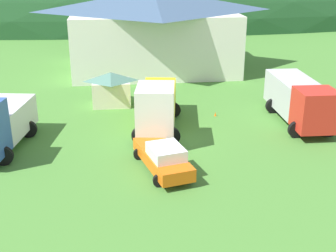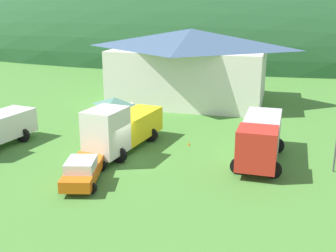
{
  "view_description": "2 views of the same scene",
  "coord_description": "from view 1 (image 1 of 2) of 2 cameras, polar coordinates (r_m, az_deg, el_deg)",
  "views": [
    {
      "loc": [
        -3.48,
        -26.2,
        11.07
      ],
      "look_at": [
        -0.47,
        -1.21,
        1.46
      ],
      "focal_mm": 47.67,
      "sensor_mm": 36.0,
      "label": 1
    },
    {
      "loc": [
        10.16,
        -26.07,
        10.7
      ],
      "look_at": [
        2.36,
        3.02,
        1.83
      ],
      "focal_mm": 44.8,
      "sensor_mm": 36.0,
      "label": 2
    }
  ],
  "objects": [
    {
      "name": "traffic_cone_near_pickup",
      "position": [
        33.19,
        6.07,
        1.29
      ],
      "size": [
        0.36,
        0.36,
        0.61
      ],
      "primitive_type": "cone",
      "color": "orange",
      "rests_on": "ground"
    },
    {
      "name": "flatbed_truck_yellow",
      "position": [
        29.43,
        -1.37,
        2.61
      ],
      "size": [
        3.8,
        8.72,
        3.75
      ],
      "rotation": [
        0.0,
        0.0,
        -1.72
      ],
      "color": "silver",
      "rests_on": "ground"
    },
    {
      "name": "service_pickup_orange",
      "position": [
        24.33,
        -0.63,
        -4.01
      ],
      "size": [
        3.04,
        5.44,
        1.66
      ],
      "rotation": [
        0.0,
        0.0,
        -1.33
      ],
      "color": "orange",
      "rests_on": "ground"
    },
    {
      "name": "ground_plane",
      "position": [
        28.66,
        0.64,
        -1.84
      ],
      "size": [
        200.0,
        200.0,
        0.0
      ],
      "primitive_type": "plane",
      "color": "#477F33"
    },
    {
      "name": "forested_hill_backdrop",
      "position": [
        94.98,
        -4.87,
        14.13
      ],
      "size": [
        157.81,
        60.0,
        35.78
      ],
      "primitive_type": "ellipsoid",
      "color": "#1E4723",
      "rests_on": "ground"
    },
    {
      "name": "play_shed_cream",
      "position": [
        35.41,
        -7.26,
        4.81
      ],
      "size": [
        3.16,
        2.51,
        2.64
      ],
      "color": "beige",
      "rests_on": "ground"
    },
    {
      "name": "depot_building",
      "position": [
        46.49,
        -1.88,
        12.29
      ],
      "size": [
        17.26,
        12.81,
        8.01
      ],
      "color": "white",
      "rests_on": "ground"
    },
    {
      "name": "crane_truck_red",
      "position": [
        32.4,
        16.51,
        3.31
      ],
      "size": [
        3.43,
        8.18,
        3.18
      ],
      "rotation": [
        0.0,
        0.0,
        -1.6
      ],
      "color": "red",
      "rests_on": "ground"
    }
  ]
}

